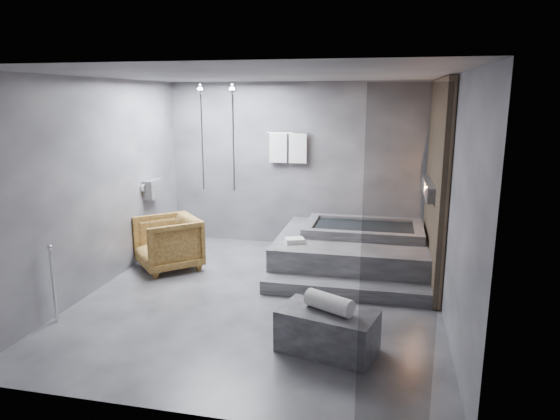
# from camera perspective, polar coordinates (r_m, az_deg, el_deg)

# --- Properties ---
(room) EXTENTS (5.00, 5.04, 2.82)m
(room) POSITION_cam_1_polar(r_m,az_deg,el_deg) (6.29, 1.83, 5.31)
(room) COLOR #313033
(room) RESTS_ON ground
(tub_deck) EXTENTS (2.20, 2.00, 0.50)m
(tub_deck) POSITION_cam_1_polar(r_m,az_deg,el_deg) (7.70, 8.23, -4.69)
(tub_deck) COLOR #363639
(tub_deck) RESTS_ON ground
(tub_step) EXTENTS (2.20, 0.36, 0.18)m
(tub_step) POSITION_cam_1_polar(r_m,az_deg,el_deg) (6.65, 7.39, -9.03)
(tub_step) COLOR #363639
(tub_step) RESTS_ON ground
(concrete_bench) EXTENTS (1.08, 0.77, 0.44)m
(concrete_bench) POSITION_cam_1_polar(r_m,az_deg,el_deg) (5.26, 5.43, -13.61)
(concrete_bench) COLOR #2F2F31
(concrete_bench) RESTS_ON ground
(driftwood_chair) EXTENTS (1.22, 1.22, 0.80)m
(driftwood_chair) POSITION_cam_1_polar(r_m,az_deg,el_deg) (7.73, -12.68, -3.69)
(driftwood_chair) COLOR #4C3213
(driftwood_chair) RESTS_ON ground
(rolled_towel) EXTENTS (0.54, 0.40, 0.18)m
(rolled_towel) POSITION_cam_1_polar(r_m,az_deg,el_deg) (5.13, 5.64, -10.51)
(rolled_towel) COLOR white
(rolled_towel) RESTS_ON concrete_bench
(deck_towel) EXTENTS (0.32, 0.28, 0.07)m
(deck_towel) POSITION_cam_1_polar(r_m,az_deg,el_deg) (7.17, 1.68, -3.51)
(deck_towel) COLOR silver
(deck_towel) RESTS_ON tub_deck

